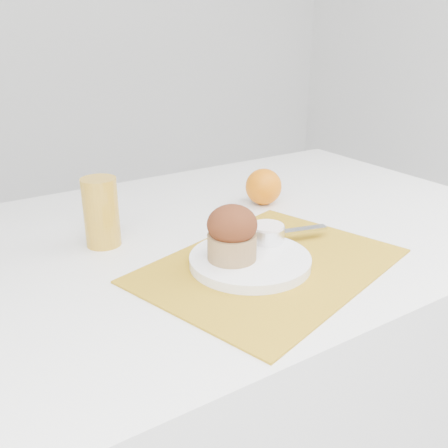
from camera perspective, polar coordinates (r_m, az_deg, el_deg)
table at (r=1.19m, az=0.73°, el=-17.27°), size 1.20×0.80×0.75m
placemat at (r=0.84m, az=5.30°, el=-4.73°), size 0.49×0.42×0.00m
plate at (r=0.83m, az=3.00°, el=-4.18°), size 0.23×0.23×0.02m
ramekin at (r=0.88m, az=4.97°, el=-1.12°), size 0.07×0.07×0.03m
cream at (r=0.88m, az=5.00°, el=-0.31°), size 0.07×0.07×0.01m
raspberry_near at (r=0.89m, az=2.53°, el=-1.16°), size 0.02×0.02×0.02m
raspberry_far at (r=0.89m, az=3.67°, el=-1.25°), size 0.02×0.02×0.02m
butter_knife at (r=0.91m, az=5.45°, el=-1.16°), size 0.22×0.07×0.01m
orange at (r=1.11m, az=4.54°, el=4.27°), size 0.08×0.08×0.08m
juice_glass at (r=0.92m, az=-13.86°, el=1.32°), size 0.07×0.07×0.13m
muffin at (r=0.80m, az=0.93°, el=-1.06°), size 0.10×0.10×0.09m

